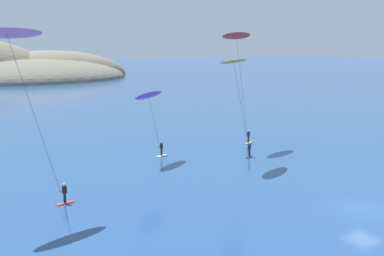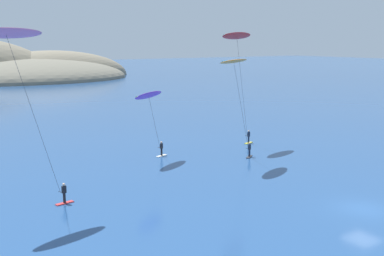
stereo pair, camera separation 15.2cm
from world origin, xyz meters
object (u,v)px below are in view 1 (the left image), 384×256
object	(u,v)px
kitesurfer_purple	(150,100)
kitesurfer_red	(238,44)
kitesurfer_orange	(235,69)
kitesurfer_pink	(12,49)

from	to	relation	value
kitesurfer_purple	kitesurfer_red	bearing A→B (deg)	1.97
kitesurfer_orange	kitesurfer_purple	xyz separation A→B (m)	(-6.54, 6.34, -3.45)
kitesurfer_red	kitesurfer_pink	bearing A→B (deg)	-160.77
kitesurfer_orange	kitesurfer_pink	size ratio (longest dim) A/B	0.81
kitesurfer_orange	kitesurfer_red	bearing A→B (deg)	49.42
kitesurfer_pink	kitesurfer_purple	bearing A→B (deg)	30.44
kitesurfer_red	kitesurfer_pink	world-z (taller)	kitesurfer_red
kitesurfer_orange	kitesurfer_pink	bearing A→B (deg)	-172.00
kitesurfer_orange	kitesurfer_purple	distance (m)	9.74
kitesurfer_red	kitesurfer_purple	distance (m)	13.66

